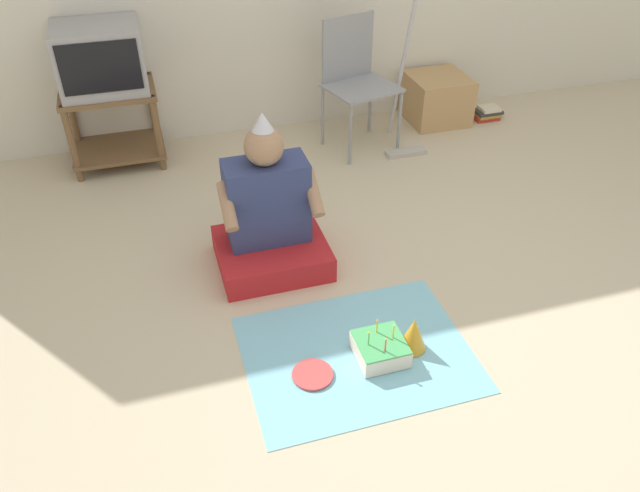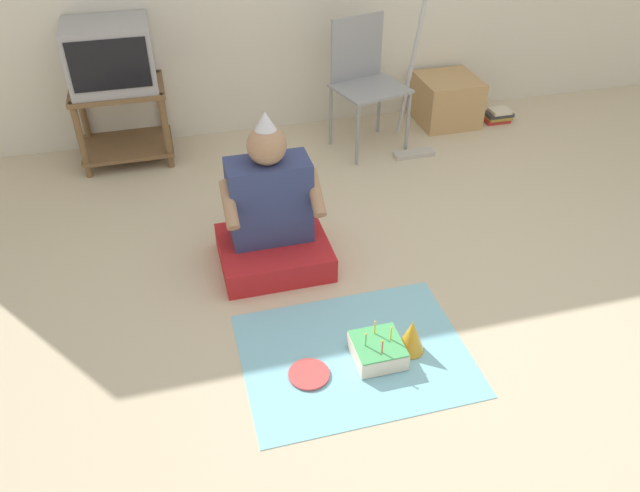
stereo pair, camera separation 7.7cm
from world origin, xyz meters
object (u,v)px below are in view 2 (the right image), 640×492
at_px(book_pile, 498,116).
at_px(folding_chair, 364,75).
at_px(party_hat_blue, 411,336).
at_px(person_seated, 271,219).
at_px(tv, 110,55).
at_px(cardboard_box_stack, 447,100).
at_px(paper_plate, 309,374).
at_px(birthday_cake, 378,350).
at_px(dust_mop, 413,102).

bearing_deg(book_pile, folding_chair, -176.57).
height_order(folding_chair, party_hat_blue, folding_chair).
xyz_separation_m(folding_chair, party_hat_blue, (-0.42, -2.00, -0.41)).
bearing_deg(person_seated, party_hat_blue, -60.42).
xyz_separation_m(tv, cardboard_box_stack, (2.32, -0.02, -0.54)).
bearing_deg(person_seated, paper_plate, -91.09).
height_order(cardboard_box_stack, book_pile, cardboard_box_stack).
relative_size(birthday_cake, paper_plate, 1.21).
bearing_deg(person_seated, birthday_cake, -69.75).
distance_m(cardboard_box_stack, birthday_cake, 2.54).
bearing_deg(person_seated, tv, 117.54).
relative_size(book_pile, paper_plate, 1.14).
relative_size(cardboard_box_stack, birthday_cake, 1.98).
bearing_deg(paper_plate, cardboard_box_stack, 53.83).
distance_m(cardboard_box_stack, paper_plate, 2.74).
bearing_deg(paper_plate, person_seated, 88.91).
xyz_separation_m(cardboard_box_stack, person_seated, (-1.60, -1.36, 0.10)).
distance_m(tv, dust_mop, 1.96).
height_order(cardboard_box_stack, dust_mop, dust_mop).
height_order(dust_mop, person_seated, dust_mop).
bearing_deg(paper_plate, birthday_cake, 4.11).
relative_size(tv, dust_mop, 0.42).
bearing_deg(cardboard_box_stack, party_hat_blue, -117.56).
relative_size(dust_mop, paper_plate, 6.85).
distance_m(person_seated, party_hat_blue, 0.95).
bearing_deg(book_pile, party_hat_blue, -126.39).
xyz_separation_m(tv, dust_mop, (1.89, -0.39, -0.35)).
height_order(dust_mop, birthday_cake, dust_mop).
relative_size(dust_mop, book_pile, 5.99).
xyz_separation_m(folding_chair, birthday_cake, (-0.57, -2.01, -0.45)).
xyz_separation_m(tv, person_seated, (0.72, -1.38, -0.44)).
distance_m(cardboard_box_stack, person_seated, 2.10).
distance_m(book_pile, party_hat_blue, 2.57).
bearing_deg(party_hat_blue, book_pile, 53.61).
bearing_deg(cardboard_box_stack, person_seated, -139.53).
relative_size(tv, cardboard_box_stack, 1.20).
distance_m(dust_mop, person_seated, 1.53).
bearing_deg(dust_mop, tv, 168.39).
height_order(folding_chair, paper_plate, folding_chair).
xyz_separation_m(book_pile, party_hat_blue, (-1.52, -2.06, 0.04)).
bearing_deg(party_hat_blue, birthday_cake, -177.31).
relative_size(cardboard_box_stack, dust_mop, 0.35).
distance_m(tv, folding_chair, 1.62).
xyz_separation_m(cardboard_box_stack, paper_plate, (-1.61, -2.20, -0.16)).
height_order(tv, book_pile, tv).
distance_m(party_hat_blue, paper_plate, 0.48).
bearing_deg(dust_mop, folding_chair, 146.18).
relative_size(dust_mop, birthday_cake, 5.67).
relative_size(tv, birthday_cake, 2.39).
bearing_deg(book_pile, paper_plate, -133.66).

